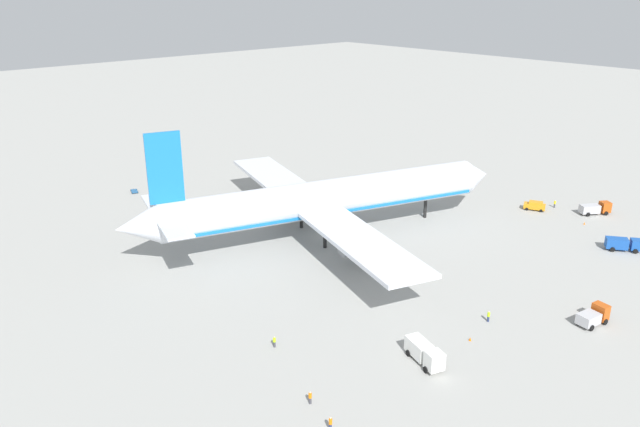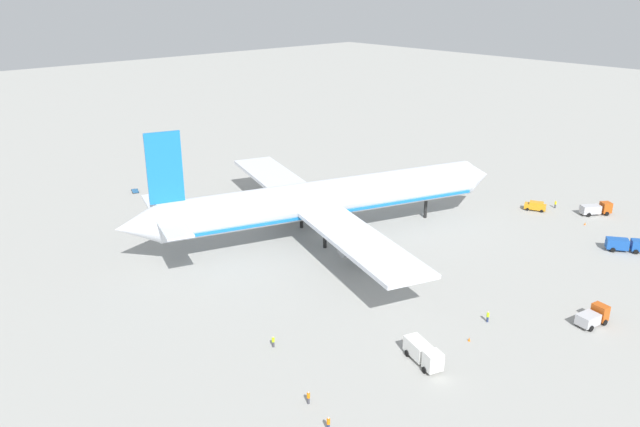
# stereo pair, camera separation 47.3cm
# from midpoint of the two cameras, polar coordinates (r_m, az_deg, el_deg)

# --- Properties ---
(ground_plane) EXTENTS (600.00, 600.00, 0.00)m
(ground_plane) POSITION_cam_midpoint_polar(r_m,az_deg,el_deg) (123.33, 0.60, -1.93)
(ground_plane) COLOR #9E9E99
(airliner) EXTENTS (76.68, 71.44, 23.58)m
(airliner) POSITION_cam_midpoint_polar(r_m,az_deg,el_deg) (120.24, 0.09, 1.26)
(airliner) COLOR silver
(airliner) RESTS_ON ground
(service_truck_0) EXTENTS (5.25, 6.21, 2.35)m
(service_truck_0) POSITION_cam_midpoint_polar(r_m,az_deg,el_deg) (128.48, 25.87, -2.50)
(service_truck_0) COLOR #194CA5
(service_truck_0) RESTS_ON ground
(service_truck_1) EXTENTS (5.28, 3.19, 2.77)m
(service_truck_1) POSITION_cam_midpoint_polar(r_m,az_deg,el_deg) (99.92, 23.60, -8.57)
(service_truck_1) COLOR #BF4C14
(service_truck_1) RESTS_ON ground
(service_truck_3) EXTENTS (4.03, 6.88, 2.85)m
(service_truck_3) POSITION_cam_midpoint_polar(r_m,az_deg,el_deg) (84.34, 9.36, -12.42)
(service_truck_3) COLOR white
(service_truck_3) RESTS_ON ground
(service_truck_4) EXTENTS (6.58, 5.23, 2.66)m
(service_truck_4) POSITION_cam_midpoint_polar(r_m,az_deg,el_deg) (145.95, 23.79, 0.44)
(service_truck_4) COLOR #BF4C14
(service_truck_4) RESTS_ON ground
(service_van) EXTENTS (3.57, 4.86, 1.97)m
(service_van) POSITION_cam_midpoint_polar(r_m,az_deg,el_deg) (143.98, 18.95, 0.69)
(service_van) COLOR orange
(service_van) RESTS_ON ground
(baggage_cart_0) EXTENTS (2.28, 3.45, 0.40)m
(baggage_cart_0) POSITION_cam_midpoint_polar(r_m,az_deg,el_deg) (154.61, -16.70, 1.97)
(baggage_cart_0) COLOR #26598C
(baggage_cart_0) RESTS_ON ground
(ground_worker_0) EXTENTS (0.55, 0.55, 1.66)m
(ground_worker_0) POSITION_cam_midpoint_polar(r_m,az_deg,el_deg) (86.99, -4.35, -11.60)
(ground_worker_0) COLOR #3F3F47
(ground_worker_0) RESTS_ON ground
(ground_worker_1) EXTENTS (0.49, 0.49, 1.75)m
(ground_worker_1) POSITION_cam_midpoint_polar(r_m,az_deg,el_deg) (95.77, 15.01, -9.05)
(ground_worker_1) COLOR navy
(ground_worker_1) RESTS_ON ground
(ground_worker_2) EXTENTS (0.56, 0.56, 1.79)m
(ground_worker_2) POSITION_cam_midpoint_polar(r_m,az_deg,el_deg) (72.93, 0.77, -18.65)
(ground_worker_2) COLOR navy
(ground_worker_2) RESTS_ON ground
(ground_worker_3) EXTENTS (0.46, 0.46, 1.74)m
(ground_worker_3) POSITION_cam_midpoint_polar(r_m,az_deg,el_deg) (147.06, 20.58, 0.83)
(ground_worker_3) COLOR #3F3F47
(ground_worker_3) RESTS_ON ground
(ground_worker_4) EXTENTS (0.48, 0.48, 1.66)m
(ground_worker_4) POSITION_cam_midpoint_polar(r_m,az_deg,el_deg) (76.70, -1.09, -16.47)
(ground_worker_4) COLOR #3F3F47
(ground_worker_4) RESTS_ON ground
(traffic_cone_0) EXTENTS (0.36, 0.36, 0.55)m
(traffic_cone_0) POSITION_cam_midpoint_polar(r_m,az_deg,el_deg) (90.80, 13.42, -11.09)
(traffic_cone_0) COLOR orange
(traffic_cone_0) RESTS_ON ground
(traffic_cone_1) EXTENTS (0.36, 0.36, 0.55)m
(traffic_cone_1) POSITION_cam_midpoint_polar(r_m,az_deg,el_deg) (139.24, 22.93, -0.83)
(traffic_cone_1) COLOR orange
(traffic_cone_1) RESTS_ON ground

